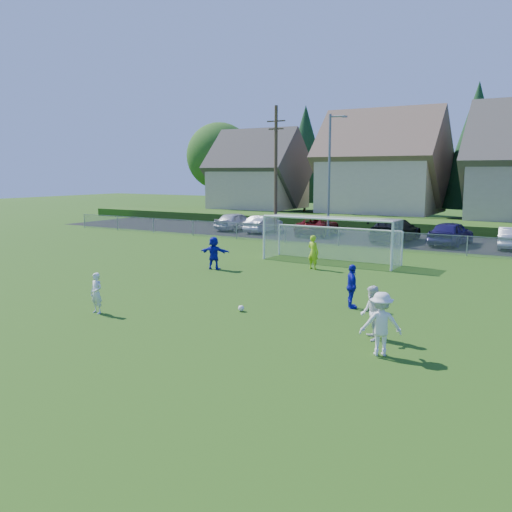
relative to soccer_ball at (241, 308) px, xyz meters
The scene contains 22 objects.
ground 4.76m from the soccer_ball, 107.84° to the right, with size 160.00×160.00×0.00m, color #193D0C.
asphalt_lot 23.02m from the soccer_ball, 93.63° to the left, with size 60.00×60.00×0.00m, color black.
grass_embankment 30.51m from the soccer_ball, 92.74° to the left, with size 70.00×6.00×0.80m, color #1E420F.
soccer_ball is the anchor object (origin of this frame).
player_white_a 5.06m from the soccer_ball, 146.45° to the right, with size 0.52×0.34×1.43m, color white.
player_white_b 5.12m from the soccer_ball, ahead, with size 0.78×0.61×1.60m, color white.
player_white_c 6.05m from the soccer_ball, 19.08° to the right, with size 1.12×0.64×1.73m, color white.
player_blue_a 4.06m from the soccer_ball, 37.69° to the left, with size 0.94×0.39×1.60m, color #1316B4.
player_blue_b 8.56m from the soccer_ball, 131.58° to the left, with size 1.54×0.49×1.66m, color #1316B4.
goalkeeper 9.11m from the soccer_ball, 98.69° to the left, with size 0.63×0.41×1.73m, color #ABE51A.
car_a 26.99m from the soccer_ball, 123.30° to the left, with size 1.77×4.41×1.50m, color #B4B6BD.
car_b 25.19m from the soccer_ball, 118.22° to the left, with size 1.44×4.14×1.36m, color silver.
car_c 23.90m from the soccer_ball, 107.98° to the left, with size 2.34×5.08×1.41m, color #5C0A0A.
car_d 21.89m from the soccer_ball, 92.66° to the left, with size 2.31×5.68×1.65m, color black.
car_e 22.02m from the soccer_ball, 82.80° to the left, with size 1.92×4.78×1.63m, color #1C164E.
car_f 23.21m from the soccer_ball, 74.11° to the left, with size 1.45×4.16×1.37m, color silver.
soccer_goal 11.71m from the soccer_ball, 97.21° to the left, with size 7.42×1.90×2.50m.
chainlink_fence 17.54m from the soccer_ball, 94.77° to the left, with size 52.06×0.06×1.20m.
streetlight 22.77m from the soccer_ball, 105.37° to the left, with size 1.38×0.18×9.00m.
utility_pole 25.50m from the soccer_ball, 115.99° to the left, with size 1.60×0.26×10.00m.
houses_row 38.62m from the soccer_ball, 89.22° to the left, with size 53.90×11.45×13.27m.
tree_row 44.73m from the soccer_ball, 90.53° to the left, with size 65.98×12.36×13.80m.
Camera 1 is at (11.43, -11.16, 4.88)m, focal length 38.00 mm.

